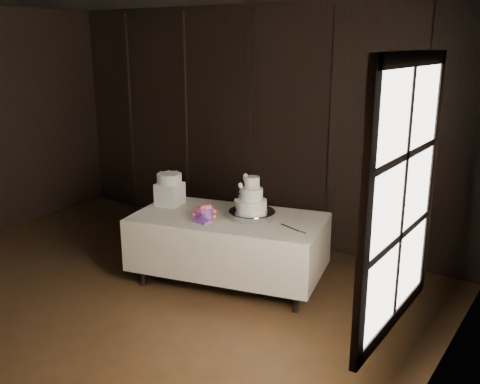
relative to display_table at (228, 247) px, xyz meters
name	(u,v)px	position (x,y,z in m)	size (l,w,h in m)	color
room	(8,177)	(-0.70, -2.01, 1.08)	(6.08, 7.08, 3.08)	black
window	(404,197)	(2.27, -1.51, 1.28)	(0.06, 1.16, 1.56)	black
display_table	(228,247)	(0.00, 0.00, 0.00)	(2.18, 1.48, 0.76)	silver
cake_stand	(252,215)	(0.26, 0.06, 0.39)	(0.48, 0.48, 0.09)	silver
wedding_cake	(249,198)	(0.23, 0.04, 0.58)	(0.34, 0.30, 0.37)	white
bouquet	(205,213)	(-0.16, -0.20, 0.41)	(0.30, 0.40, 0.19)	#C95580
box_pedestal	(170,194)	(-0.79, -0.03, 0.47)	(0.26, 0.26, 0.25)	white
small_cake	(169,178)	(-0.79, -0.03, 0.65)	(0.28, 0.28, 0.11)	white
cake_knife	(290,228)	(0.73, 0.03, 0.35)	(0.37, 0.02, 0.01)	silver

